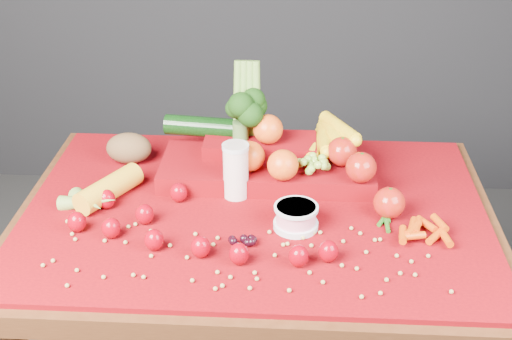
# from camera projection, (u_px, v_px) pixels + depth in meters

# --- Properties ---
(table) EXTENTS (1.10, 0.80, 0.75)m
(table) POSITION_uv_depth(u_px,v_px,m) (255.00, 247.00, 1.69)
(table) COLOR #351A0C
(table) RESTS_ON ground
(red_cloth) EXTENTS (1.05, 0.75, 0.01)m
(red_cloth) POSITION_uv_depth(u_px,v_px,m) (255.00, 210.00, 1.64)
(red_cloth) COLOR #7B0408
(red_cloth) RESTS_ON table
(milk_glass) EXTENTS (0.06, 0.06, 0.13)m
(milk_glass) POSITION_uv_depth(u_px,v_px,m) (236.00, 169.00, 1.65)
(milk_glass) COLOR beige
(milk_glass) RESTS_ON red_cloth
(yogurt_bowl) EXTENTS (0.10, 0.10, 0.05)m
(yogurt_bowl) POSITION_uv_depth(u_px,v_px,m) (296.00, 216.00, 1.55)
(yogurt_bowl) COLOR silver
(yogurt_bowl) RESTS_ON red_cloth
(strawberry_scatter) EXTENTS (0.58, 0.28, 0.05)m
(strawberry_scatter) POSITION_uv_depth(u_px,v_px,m) (181.00, 228.00, 1.51)
(strawberry_scatter) COLOR maroon
(strawberry_scatter) RESTS_ON red_cloth
(dark_grape_cluster) EXTENTS (0.06, 0.05, 0.03)m
(dark_grape_cluster) POSITION_uv_depth(u_px,v_px,m) (243.00, 242.00, 1.49)
(dark_grape_cluster) COLOR black
(dark_grape_cluster) RESTS_ON red_cloth
(soybean_scatter) EXTENTS (0.84, 0.24, 0.01)m
(soybean_scatter) POSITION_uv_depth(u_px,v_px,m) (250.00, 256.00, 1.46)
(soybean_scatter) COLOR #AC924A
(soybean_scatter) RESTS_ON red_cloth
(corn_ear) EXTENTS (0.25, 0.26, 0.06)m
(corn_ear) POSITION_uv_depth(u_px,v_px,m) (95.00, 198.00, 1.63)
(corn_ear) COLOR gold
(corn_ear) RESTS_ON red_cloth
(potato) EXTENTS (0.12, 0.08, 0.08)m
(potato) POSITION_uv_depth(u_px,v_px,m) (129.00, 148.00, 1.82)
(potato) COLOR #513B22
(potato) RESTS_ON red_cloth
(baby_carrot_pile) EXTENTS (0.18, 0.17, 0.03)m
(baby_carrot_pile) POSITION_uv_depth(u_px,v_px,m) (426.00, 235.00, 1.51)
(baby_carrot_pile) COLOR #C03D06
(baby_carrot_pile) RESTS_ON red_cloth
(green_bean_pile) EXTENTS (0.14, 0.12, 0.01)m
(green_bean_pile) POSITION_uv_depth(u_px,v_px,m) (393.00, 212.00, 1.61)
(green_bean_pile) COLOR #225E15
(green_bean_pile) RESTS_ON red_cloth
(produce_mound) EXTENTS (0.58, 0.36, 0.27)m
(produce_mound) POSITION_uv_depth(u_px,v_px,m) (275.00, 155.00, 1.74)
(produce_mound) COLOR #7B0408
(produce_mound) RESTS_ON red_cloth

